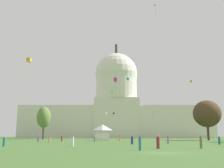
% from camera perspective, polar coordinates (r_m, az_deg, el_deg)
% --- Properties ---
extents(ground_plane, '(800.00, 800.00, 0.00)m').
position_cam_1_polar(ground_plane, '(28.56, 11.06, -14.01)').
color(ground_plane, '#42662D').
extents(capitol_building, '(132.43, 30.54, 68.29)m').
position_cam_1_polar(capitol_building, '(194.23, 1.06, -4.89)').
color(capitol_building, silver).
rests_on(capitol_building, ground_plane).
extents(event_tent, '(5.14, 4.37, 5.50)m').
position_cam_1_polar(event_tent, '(97.22, -1.87, -10.12)').
color(event_tent, white).
rests_on(event_tent, ground_plane).
extents(tree_west_mid, '(6.64, 7.69, 14.57)m').
position_cam_1_polar(tree_west_mid, '(126.93, -13.96, -6.81)').
color(tree_west_mid, '#4C3823').
rests_on(tree_west_mid, ground_plane).
extents(tree_east_mid, '(14.26, 14.52, 14.43)m').
position_cam_1_polar(tree_east_mid, '(105.49, 19.44, -5.90)').
color(tree_east_mid, '#4C3823').
rests_on(tree_east_mid, ground_plane).
extents(person_teal_edge_west, '(0.45, 0.45, 1.60)m').
position_cam_1_polar(person_teal_edge_west, '(46.95, -21.56, -11.22)').
color(person_teal_edge_west, '#1E757A').
rests_on(person_teal_edge_west, ground_plane).
extents(person_grey_near_tent, '(0.52, 0.52, 1.56)m').
position_cam_1_polar(person_grey_near_tent, '(73.39, -3.50, -11.52)').
color(person_grey_near_tent, gray).
rests_on(person_grey_near_tent, ground_plane).
extents(person_white_back_center, '(0.47, 0.47, 1.69)m').
position_cam_1_polar(person_white_back_center, '(44.55, -8.14, -11.86)').
color(person_white_back_center, silver).
rests_on(person_white_back_center, ground_plane).
extents(person_teal_aisle_center, '(0.44, 0.44, 1.71)m').
position_cam_1_polar(person_teal_aisle_center, '(32.68, 6.03, -12.31)').
color(person_teal_aisle_center, '#1E757A').
rests_on(person_teal_aisle_center, ground_plane).
extents(person_maroon_front_right, '(0.48, 0.48, 1.79)m').
position_cam_1_polar(person_maroon_front_right, '(84.90, -10.41, -11.18)').
color(person_maroon_front_right, maroon).
rests_on(person_maroon_front_right, ground_plane).
extents(person_orange_mid_left, '(0.40, 0.40, 1.79)m').
position_cam_1_polar(person_orange_mid_left, '(83.73, 1.71, -11.34)').
color(person_orange_mid_left, orange).
rests_on(person_orange_mid_left, ground_plane).
extents(person_grey_back_right, '(0.53, 0.53, 1.70)m').
position_cam_1_polar(person_grey_back_right, '(60.29, 11.81, -11.43)').
color(person_grey_back_right, gray).
rests_on(person_grey_back_right, ground_plane).
extents(person_tan_back_left, '(0.60, 0.60, 1.64)m').
position_cam_1_polar(person_tan_back_left, '(68.18, -12.86, -11.31)').
color(person_tan_back_left, tan).
rests_on(person_tan_back_left, ground_plane).
extents(person_navy_lawn_far_right, '(0.52, 0.52, 1.70)m').
position_cam_1_polar(person_navy_lawn_far_right, '(54.81, 4.36, -11.71)').
color(person_navy_lawn_far_right, navy).
rests_on(person_navy_lawn_far_right, ground_plane).
extents(person_olive_near_tree_west, '(0.45, 0.45, 1.68)m').
position_cam_1_polar(person_olive_near_tree_west, '(39.33, 18.31, -11.59)').
color(person_olive_near_tree_west, olive).
rests_on(person_olive_near_tree_west, ground_plane).
extents(person_teal_mid_center, '(0.66, 0.66, 1.67)m').
position_cam_1_polar(person_teal_mid_center, '(57.81, 21.73, -10.96)').
color(person_teal_mid_center, '#1E757A').
rests_on(person_teal_mid_center, ground_plane).
extents(person_maroon_front_center, '(0.62, 0.62, 1.79)m').
position_cam_1_polar(person_maroon_front_center, '(37.42, 9.77, -11.99)').
color(person_maroon_front_center, maroon).
rests_on(person_maroon_front_center, ground_plane).
extents(person_purple_front_left, '(0.41, 0.41, 1.70)m').
position_cam_1_polar(person_purple_front_left, '(79.72, -15.09, -11.06)').
color(person_purple_front_left, '#703D93').
rests_on(person_purple_front_left, ground_plane).
extents(kite_white_low, '(0.96, 0.59, 3.54)m').
position_cam_1_polar(kite_white_low, '(164.05, -1.06, -6.27)').
color(kite_white_low, white).
extents(kite_green_mid, '(0.74, 0.55, 4.58)m').
position_cam_1_polar(kite_green_mid, '(160.26, 0.16, -1.84)').
color(kite_green_mid, green).
extents(kite_red_low, '(1.25, 1.13, 3.92)m').
position_cam_1_polar(kite_red_low, '(155.19, 8.69, -5.63)').
color(kite_red_low, red).
extents(kite_lime_mid, '(1.21, 1.21, 0.91)m').
position_cam_1_polar(kite_lime_mid, '(115.92, 16.45, 0.57)').
color(kite_lime_mid, '#8CD133').
extents(kite_black_low, '(1.03, 1.05, 2.54)m').
position_cam_1_polar(kite_black_low, '(154.07, 0.49, -6.18)').
color(kite_black_low, black).
extents(kite_blue_high, '(0.49, 0.69, 0.79)m').
position_cam_1_polar(kite_blue_high, '(150.10, 4.24, 5.39)').
color(kite_blue_high, blue).
extents(kite_gold_low, '(0.94, 0.96, 3.33)m').
position_cam_1_polar(kite_gold_low, '(59.75, -16.91, 4.82)').
color(kite_gold_low, gold).
extents(kite_cyan_mid, '(0.93, 0.88, 0.95)m').
position_cam_1_polar(kite_cyan_mid, '(89.93, 3.46, 1.08)').
color(kite_cyan_mid, '#33BCDB').
extents(kite_magenta_low, '(1.19, 1.18, 3.07)m').
position_cam_1_polar(kite_magenta_low, '(74.71, 0.91, 0.92)').
color(kite_magenta_low, '#D1339E').
extents(kite_violet_high, '(1.02, 1.45, 4.16)m').
position_cam_1_polar(kite_violet_high, '(104.80, 9.34, 15.66)').
color(kite_violet_high, purple).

